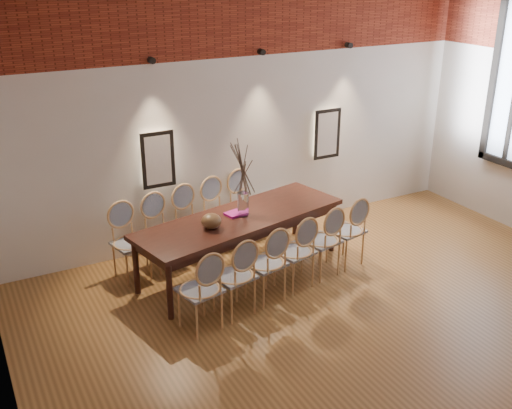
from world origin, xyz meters
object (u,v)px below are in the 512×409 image
chair_near_c (265,263)px  chair_far_f (271,199)px  chair_near_b (234,276)px  chair_far_e (246,206)px  chair_far_d (221,215)px  chair_far_a (131,243)px  chair_far_c (193,224)px  vase (243,204)px  chair_near_d (294,251)px  chair_far_b (163,233)px  bowl (211,221)px  book (236,213)px  chair_near_e (321,240)px  chair_near_a (200,290)px  chair_near_f (346,230)px  dining_table (241,244)px

chair_near_c → chair_far_f: same height
chair_near_b → chair_far_e: (1.03, 1.70, 0.00)m
chair_far_d → chair_far_e: bearing=180.0°
chair_far_a → chair_far_c: size_ratio=1.00×
chair_far_e → vase: vase is taller
chair_near_d → chair_far_b: size_ratio=1.00×
chair_far_c → bowl: chair_far_c is taller
chair_far_f → book: chair_far_f is taller
chair_near_d → bowl: (-0.84, 0.50, 0.37)m
chair_far_f → vase: bearing=33.2°
chair_near_e → chair_far_c: same height
chair_near_a → chair_far_e: 2.32m
chair_near_b → chair_near_d: 0.91m
chair_near_f → vase: size_ratio=3.13×
chair_near_e → chair_near_f: size_ratio=1.00×
bowl → book: size_ratio=0.92×
dining_table → book: (-0.03, 0.08, 0.39)m
chair_near_e → chair_far_b: bearing=133.5°
chair_far_c → book: (0.35, -0.58, 0.30)m
chair_far_f → chair_far_b: bearing=-0.0°
dining_table → vase: bearing=0.0°
chair_far_b → chair_near_c: bearing=107.6°
chair_near_c → book: bearing=74.8°
chair_far_d → bowl: bearing=47.3°
dining_table → book: bearing=97.9°
chair_far_b → bowl: chair_far_b is taller
chair_near_d → bowl: chair_near_d is taller
chair_near_c → chair_far_b: same height
chair_far_e → chair_far_f: 0.46m
chair_far_f → book: 1.35m
chair_far_b → chair_far_f: bearing=180.0°
chair_far_a → chair_near_f: bearing=147.7°
chair_far_a → chair_far_b: size_ratio=1.00×
chair_far_a → bowl: chair_far_a is taller
dining_table → chair_near_f: size_ratio=2.91×
chair_near_c → chair_near_d: size_ratio=1.00×
bowl → chair_far_e: bearing=45.8°
chair_near_a → chair_near_f: size_ratio=1.00×
chair_near_c → chair_far_d: bearing=72.4°
dining_table → chair_far_a: size_ratio=2.91×
dining_table → chair_far_c: bearing=107.6°
dining_table → chair_near_b: chair_near_b is taller
chair_far_e → chair_far_f: (0.45, 0.10, 0.00)m
dining_table → chair_near_b: 1.00m
chair_near_d → chair_near_c: bearing=180.0°
chair_near_a → chair_far_f: (1.92, 1.89, 0.00)m
chair_far_f → chair_far_e: bearing=-0.0°
bowl → book: 0.49m
chair_near_d → chair_far_c: same height
chair_near_a → book: size_ratio=3.62×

